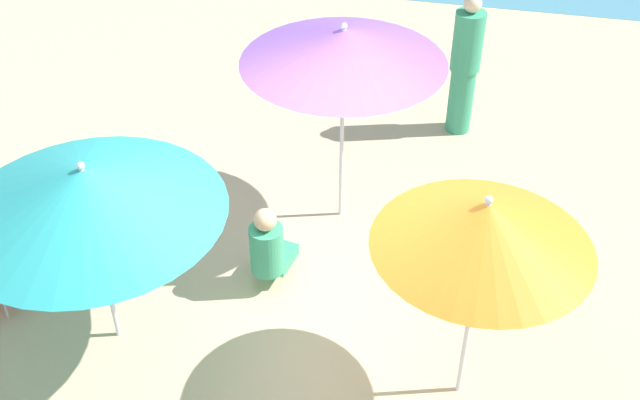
% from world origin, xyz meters
% --- Properties ---
extents(ground_plane, '(40.00, 40.00, 0.00)m').
position_xyz_m(ground_plane, '(0.00, 0.00, 0.00)').
color(ground_plane, '#CCB789').
extents(umbrella_orange, '(1.56, 1.56, 1.98)m').
position_xyz_m(umbrella_orange, '(1.50, -0.50, 1.73)').
color(umbrella_orange, silver).
rests_on(umbrella_orange, ground_plane).
extents(umbrella_teal, '(2.10, 2.10, 1.83)m').
position_xyz_m(umbrella_teal, '(-1.42, -0.54, 1.57)').
color(umbrella_teal, silver).
rests_on(umbrella_teal, ground_plane).
extents(umbrella_purple, '(1.89, 1.89, 2.14)m').
position_xyz_m(umbrella_purple, '(0.13, 1.51, 1.91)').
color(umbrella_purple, silver).
rests_on(umbrella_purple, ground_plane).
extents(beach_chair_c, '(0.64, 0.69, 0.66)m').
position_xyz_m(beach_chair_c, '(1.96, 0.81, 0.35)').
color(beach_chair_c, gold).
rests_on(beach_chair_c, ground_plane).
extents(person_a, '(0.34, 0.34, 1.69)m').
position_xyz_m(person_a, '(1.18, 3.40, 0.85)').
color(person_a, '#389970').
rests_on(person_a, ground_plane).
extents(person_b, '(0.37, 0.55, 0.89)m').
position_xyz_m(person_b, '(-0.30, 0.37, 0.43)').
color(person_b, '#389970').
rests_on(person_b, ground_plane).
extents(beach_bag, '(0.28, 0.28, 0.28)m').
position_xyz_m(beach_bag, '(-1.42, 0.97, 0.14)').
color(beach_bag, black).
rests_on(beach_bag, ground_plane).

